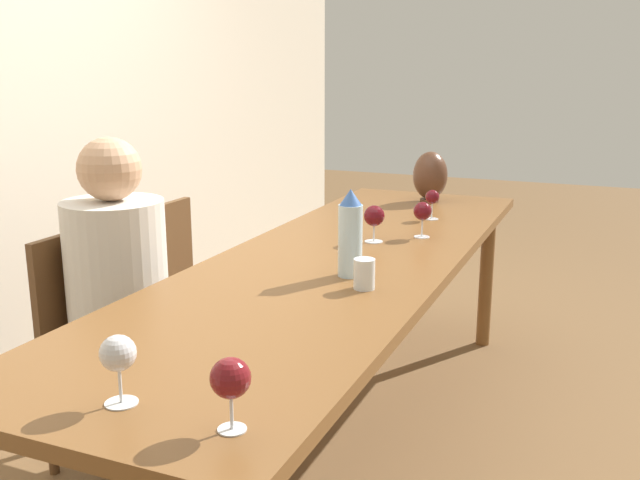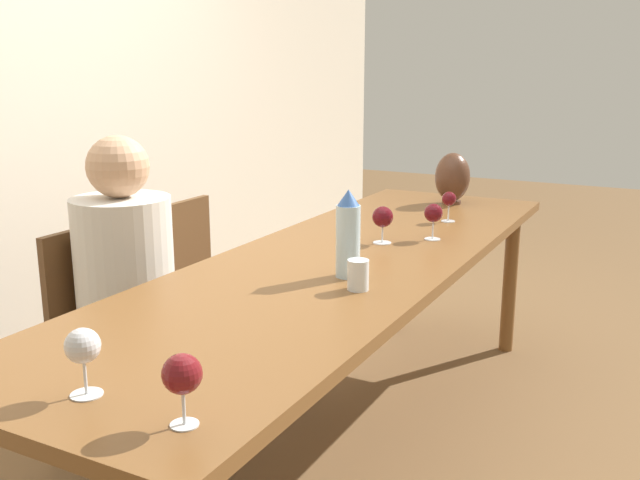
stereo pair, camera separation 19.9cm
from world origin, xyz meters
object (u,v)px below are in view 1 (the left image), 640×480
(wine_glass_4, at_px, (432,198))
(chair_near, at_px, (107,338))
(vase, at_px, (430,176))
(wine_glass_3, at_px, (118,355))
(water_bottle, at_px, (350,234))
(wine_glass_2, at_px, (374,217))
(water_tumbler, at_px, (364,274))
(wine_glass_0, at_px, (423,212))
(wine_glass_1, at_px, (230,379))
(person_near, at_px, (122,296))
(chair_far, at_px, (192,294))

(wine_glass_4, bearing_deg, chair_near, 140.22)
(vase, height_order, wine_glass_3, vase)
(vase, xyz_separation_m, chair_near, (-1.52, 0.81, -0.44))
(water_bottle, relative_size, wine_glass_3, 1.95)
(wine_glass_2, xyz_separation_m, chair_near, (-0.61, 0.82, -0.40))
(water_tumbler, bearing_deg, vase, 6.77)
(water_tumbler, relative_size, wine_glass_2, 0.66)
(water_tumbler, bearing_deg, chair_near, 91.86)
(water_bottle, xyz_separation_m, wine_glass_0, (0.61, -0.08, -0.04))
(wine_glass_2, bearing_deg, wine_glass_1, -171.41)
(wine_glass_0, distance_m, wine_glass_2, 0.21)
(wine_glass_1, xyz_separation_m, chair_near, (0.89, 1.05, -0.41))
(water_tumbler, height_order, chair_near, water_tumbler)
(wine_glass_1, bearing_deg, wine_glass_4, 3.52)
(chair_near, bearing_deg, water_bottle, -80.82)
(wine_glass_3, relative_size, person_near, 0.12)
(vase, xyz_separation_m, wine_glass_2, (-0.91, -0.01, -0.03))
(wine_glass_2, relative_size, wine_glass_4, 1.09)
(person_near, bearing_deg, wine_glass_2, -50.41)
(chair_near, relative_size, chair_far, 1.00)
(wine_glass_2, xyz_separation_m, chair_far, (-0.04, 0.82, -0.40))
(wine_glass_0, distance_m, wine_glass_3, 1.66)
(wine_glass_4, bearing_deg, person_near, 142.76)
(chair_near, relative_size, person_near, 0.71)
(wine_glass_2, bearing_deg, person_near, 129.59)
(wine_glass_2, height_order, chair_near, wine_glass_2)
(water_bottle, height_order, chair_far, water_bottle)
(water_bottle, bearing_deg, wine_glass_4, -1.66)
(vase, relative_size, wine_glass_2, 1.75)
(wine_glass_4, relative_size, chair_near, 0.15)
(water_tumbler, relative_size, wine_glass_4, 0.72)
(wine_glass_0, bearing_deg, vase, 12.22)
(vase, relative_size, wine_glass_0, 1.76)
(water_tumbler, xyz_separation_m, wine_glass_4, (1.08, 0.06, 0.05))
(wine_glass_1, distance_m, wine_glass_3, 0.26)
(wine_glass_2, distance_m, wine_glass_4, 0.51)
(chair_near, bearing_deg, water_tumbler, -88.14)
(wine_glass_1, bearing_deg, wine_glass_3, 88.51)
(water_bottle, relative_size, vase, 1.14)
(wine_glass_2, height_order, wine_glass_3, wine_glass_3)
(wine_glass_1, relative_size, wine_glass_3, 0.99)
(vase, height_order, wine_glass_0, vase)
(water_bottle, height_order, wine_glass_0, water_bottle)
(vase, distance_m, wine_glass_1, 2.42)
(water_tumbler, xyz_separation_m, vase, (1.49, 0.18, 0.08))
(water_bottle, distance_m, chair_near, 1.01)
(chair_near, bearing_deg, wine_glass_1, -130.47)
(wine_glass_4, bearing_deg, water_tumbler, -176.76)
(wine_glass_3, bearing_deg, wine_glass_4, -3.99)
(water_tumbler, distance_m, wine_glass_4, 1.08)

